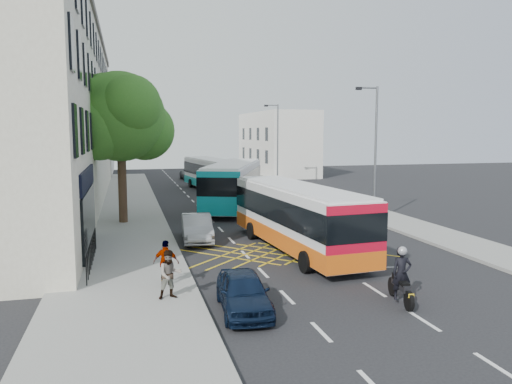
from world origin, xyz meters
TOP-DOWN VIEW (x-y plane):
  - ground at (0.00, 0.00)m, footprint 120.00×120.00m
  - pavement_left at (-8.50, 15.00)m, footprint 5.00×70.00m
  - pavement_right at (7.50, 15.00)m, footprint 3.00×70.00m
  - terrace_main at (-14.00, 24.49)m, footprint 8.30×45.00m
  - terrace_far at (-14.00, 55.00)m, footprint 8.00×20.00m
  - building_right at (11.00, 48.00)m, footprint 6.00×18.00m
  - street_tree at (-8.51, 14.97)m, footprint 6.30×5.70m
  - lamp_near at (6.20, 12.00)m, footprint 1.45×0.15m
  - lamp_far at (6.20, 32.00)m, footprint 1.45×0.15m
  - railings at (-9.70, 5.30)m, footprint 0.08×5.60m
  - bus_near at (-0.68, 6.22)m, footprint 3.38×10.94m
  - bus_mid at (-0.84, 19.57)m, footprint 6.69×11.84m
  - bus_far at (-0.54, 31.11)m, footprint 3.87×10.79m
  - motorbike at (0.14, -1.48)m, footprint 0.74×2.09m
  - parked_car_blue at (-4.90, -0.90)m, footprint 1.73×3.72m
  - parked_car_silver at (-4.90, 9.37)m, footprint 1.70×4.15m
  - red_hatchback at (3.94, 16.02)m, footprint 1.87×4.01m
  - distant_car_grey at (-0.95, 41.97)m, footprint 2.45×4.91m
  - distant_car_silver at (2.50, 40.29)m, footprint 2.04×4.17m
  - distant_car_dark at (5.50, 44.71)m, footprint 1.46×3.86m
  - pedestrian_near at (-7.00, 0.43)m, footprint 0.84×0.70m
  - pedestrian_far at (-7.00, 1.98)m, footprint 0.99×0.68m

SIDE VIEW (x-z plane):
  - ground at x=0.00m, z-range 0.00..0.00m
  - pavement_left at x=-8.50m, z-range 0.00..0.15m
  - pavement_right at x=7.50m, z-range 0.00..0.15m
  - red_hatchback at x=3.94m, z-range 0.00..1.13m
  - parked_car_blue at x=-4.90m, z-range 0.00..1.23m
  - distant_car_dark at x=5.50m, z-range 0.00..1.26m
  - distant_car_grey at x=-0.95m, z-range 0.00..1.34m
  - parked_car_silver at x=-4.90m, z-range 0.00..1.34m
  - distant_car_silver at x=2.50m, z-range 0.00..1.37m
  - railings at x=-9.70m, z-range 0.15..1.29m
  - motorbike at x=0.14m, z-range -0.06..1.81m
  - pedestrian_far at x=-7.00m, z-range 0.15..1.72m
  - pedestrian_near at x=-7.00m, z-range 0.15..1.73m
  - bus_far at x=-0.54m, z-range 0.08..3.04m
  - bus_near at x=-0.68m, z-range 0.08..3.11m
  - bus_mid at x=-0.84m, z-range 0.09..3.36m
  - building_right at x=11.00m, z-range 0.00..8.00m
  - lamp_near at x=6.20m, z-range 0.62..8.62m
  - lamp_far at x=6.20m, z-range 0.62..8.62m
  - terrace_far at x=-14.00m, z-range 0.00..10.00m
  - street_tree at x=-8.51m, z-range 1.89..10.69m
  - terrace_main at x=-14.00m, z-range 0.01..13.51m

